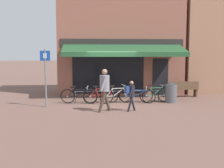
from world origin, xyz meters
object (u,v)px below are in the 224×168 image
litter_bin (171,92)px  bicycle_black (79,96)px  parking_sign (45,72)px  bicycle_red (101,95)px  pedestrian_child (131,92)px  bicycle_silver (116,95)px  park_bench (184,89)px  bicycle_blue (137,96)px  bicycle_green (155,94)px  pedestrian_adult (105,86)px

litter_bin → bicycle_black: bearing=179.7°
litter_bin → parking_sign: (-5.93, -0.66, 1.07)m
bicycle_red → pedestrian_child: pedestrian_child is taller
bicycle_black → bicycle_red: (1.07, 0.14, -0.00)m
bicycle_silver → park_bench: bearing=0.7°
park_bench → pedestrian_child: bearing=-136.9°
bicycle_blue → bicycle_green: 0.96m
bicycle_silver → pedestrian_child: (0.42, -1.93, 0.40)m
pedestrian_child → parking_sign: 3.92m
bicycle_red → parking_sign: parking_sign is taller
bicycle_silver → bicycle_blue: 1.02m
bicycle_green → litter_bin: (0.74, -0.17, 0.12)m
pedestrian_adult → litter_bin: size_ratio=1.78×
bicycle_blue → bicycle_green: bicycle_green is taller
bicycle_green → parking_sign: (-5.18, -0.83, 1.18)m
bicycle_silver → litter_bin: bearing=-22.6°
bicycle_green → bicycle_black: bearing=168.9°
bicycle_silver → bicycle_green: bicycle_silver is taller
bicycle_red → bicycle_black: bearing=-176.8°
bicycle_blue → park_bench: size_ratio=1.07×
bicycle_silver → bicycle_red: bearing=149.6°
bicycle_red → pedestrian_child: bearing=-64.8°
bicycle_black → bicycle_silver: size_ratio=1.07×
bicycle_black → bicycle_silver: 1.80m
pedestrian_child → park_bench: pedestrian_child is taller
litter_bin → pedestrian_adult: bearing=-151.2°
pedestrian_adult → litter_bin: (3.37, 1.85, -0.57)m
bicycle_black → bicycle_silver: bearing=11.7°
bicycle_red → pedestrian_adult: size_ratio=0.97×
bicycle_black → bicycle_red: bearing=18.2°
litter_bin → bicycle_blue: bearing=-178.7°
bicycle_black → bicycle_blue: (2.81, -0.07, -0.02)m
bicycle_black → bicycle_red: 1.08m
pedestrian_adult → parking_sign: (-2.56, 1.19, 0.50)m
bicycle_green → park_bench: size_ratio=1.04×
pedestrian_adult → bicycle_green: bearing=28.6°
bicycle_red → bicycle_silver: bearing=-12.9°
litter_bin → park_bench: 2.04m
pedestrian_adult → bicycle_blue: bearing=38.1°
bicycle_green → litter_bin: litter_bin is taller
bicycle_red → litter_bin: bearing=-6.8°
bicycle_red → bicycle_silver: 0.74m
pedestrian_adult → pedestrian_child: (1.09, -0.03, -0.27)m
bicycle_black → pedestrian_adult: 2.30m
bicycle_green → parking_sign: size_ratio=0.65×
bicycle_black → parking_sign: bearing=-143.3°
pedestrian_adult → park_bench: 5.79m
bicycle_blue → pedestrian_adult: (-1.68, -1.81, 0.71)m
bicycle_silver → pedestrian_adult: pedestrian_adult is taller
bicycle_black → bicycle_blue: size_ratio=1.03×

